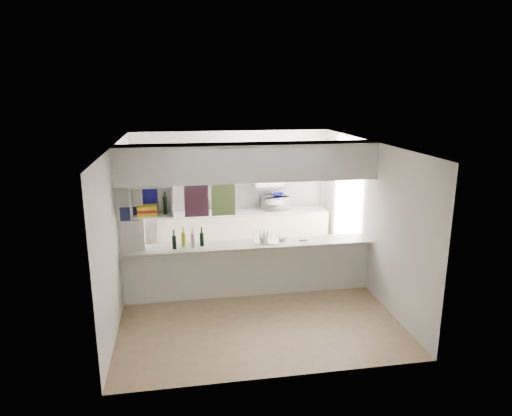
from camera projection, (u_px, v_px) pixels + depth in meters
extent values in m
plane|color=#907353|center=(249.00, 294.00, 7.90)|extent=(4.80, 4.80, 0.00)
plane|color=white|center=(249.00, 144.00, 7.25)|extent=(4.80, 4.80, 0.00)
plane|color=silver|center=(232.00, 191.00, 9.86)|extent=(4.20, 0.00, 4.20)
plane|color=silver|center=(119.00, 228.00, 7.23)|extent=(0.00, 4.80, 4.80)
plane|color=silver|center=(368.00, 216.00, 7.91)|extent=(0.00, 4.80, 4.80)
cube|color=silver|center=(249.00, 270.00, 7.79)|extent=(4.20, 0.15, 0.88)
cube|color=#A69E92|center=(249.00, 245.00, 7.67)|extent=(4.20, 0.50, 0.04)
cube|color=white|center=(249.00, 162.00, 7.32)|extent=(4.20, 0.50, 0.60)
cube|color=silver|center=(132.00, 228.00, 7.26)|extent=(0.40, 0.18, 2.60)
cube|color=#191E4C|center=(130.00, 214.00, 7.11)|extent=(0.30, 0.01, 0.22)
cube|color=white|center=(131.00, 228.00, 7.17)|extent=(0.30, 0.01, 0.24)
cube|color=black|center=(196.00, 199.00, 7.55)|extent=(0.40, 0.02, 0.62)
cube|color=#19745F|center=(223.00, 198.00, 7.62)|extent=(0.40, 0.02, 0.62)
cube|color=white|center=(153.00, 215.00, 7.17)|extent=(0.65, 0.35, 0.02)
cube|color=white|center=(151.00, 186.00, 7.05)|extent=(0.65, 0.35, 0.02)
cube|color=white|center=(153.00, 198.00, 7.27)|extent=(0.65, 0.02, 0.50)
cube|color=white|center=(131.00, 202.00, 7.06)|extent=(0.02, 0.35, 0.50)
cube|color=white|center=(172.00, 200.00, 7.16)|extent=(0.02, 0.35, 0.50)
cube|color=gold|center=(148.00, 213.00, 7.15)|extent=(0.30, 0.24, 0.05)
cube|color=red|center=(147.00, 210.00, 7.14)|extent=(0.28, 0.22, 0.05)
cube|color=gold|center=(147.00, 207.00, 7.13)|extent=(0.30, 0.24, 0.05)
cube|color=#0E0D96|center=(149.00, 199.00, 7.22)|extent=(0.26, 0.02, 0.34)
cylinder|color=black|center=(165.00, 205.00, 7.17)|extent=(0.06, 0.06, 0.28)
cube|color=silver|center=(243.00, 232.00, 9.82)|extent=(3.60, 0.60, 0.90)
cube|color=#A69E92|center=(243.00, 212.00, 9.71)|extent=(3.60, 0.63, 0.03)
cube|color=silver|center=(241.00, 195.00, 9.90)|extent=(3.60, 0.03, 0.60)
cube|color=silver|center=(233.00, 166.00, 9.56)|extent=(2.62, 0.34, 0.72)
cube|color=white|center=(268.00, 184.00, 9.71)|extent=(0.60, 0.46, 0.12)
cube|color=silver|center=(270.00, 188.00, 9.50)|extent=(0.60, 0.02, 0.05)
imported|color=white|center=(276.00, 203.00, 9.83)|extent=(0.60, 0.47, 0.29)
imported|color=#0E0D96|center=(278.00, 195.00, 9.79)|extent=(0.25, 0.25, 0.06)
cube|color=silver|center=(267.00, 241.00, 7.77)|extent=(0.51, 0.44, 0.01)
cylinder|color=white|center=(260.00, 234.00, 7.76)|extent=(0.07, 0.21, 0.22)
cylinder|color=white|center=(264.00, 234.00, 7.75)|extent=(0.07, 0.21, 0.22)
cylinder|color=white|center=(268.00, 235.00, 7.74)|extent=(0.07, 0.21, 0.22)
imported|color=white|center=(264.00, 241.00, 7.63)|extent=(0.15, 0.15, 0.10)
cylinder|color=black|center=(174.00, 242.00, 7.39)|extent=(0.07, 0.07, 0.22)
cylinder|color=black|center=(174.00, 233.00, 7.35)|extent=(0.03, 0.03, 0.10)
cylinder|color=olive|center=(183.00, 240.00, 7.48)|extent=(0.07, 0.07, 0.24)
cylinder|color=olive|center=(183.00, 230.00, 7.44)|extent=(0.03, 0.03, 0.10)
cylinder|color=silver|center=(193.00, 241.00, 7.43)|extent=(0.07, 0.07, 0.25)
cylinder|color=silver|center=(192.00, 230.00, 7.39)|extent=(0.03, 0.03, 0.10)
cylinder|color=black|center=(202.00, 239.00, 7.53)|extent=(0.07, 0.07, 0.22)
cylinder|color=black|center=(202.00, 230.00, 7.49)|extent=(0.03, 0.03, 0.10)
cylinder|color=silver|center=(283.00, 238.00, 7.82)|extent=(0.15, 0.15, 0.07)
cube|color=black|center=(303.00, 240.00, 7.82)|extent=(0.14, 0.07, 0.01)
cylinder|color=black|center=(231.00, 208.00, 9.69)|extent=(0.10, 0.10, 0.14)
cube|color=#4F351B|center=(226.00, 207.00, 9.70)|extent=(0.12, 0.11, 0.21)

